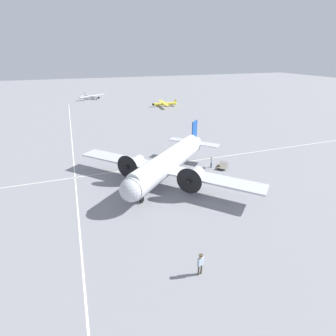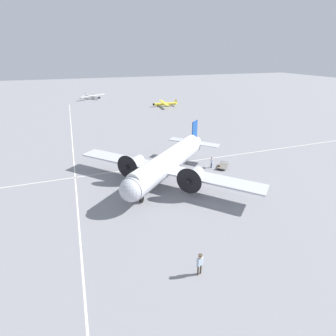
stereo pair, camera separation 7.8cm
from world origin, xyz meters
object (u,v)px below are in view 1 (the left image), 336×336
(passenger_boarding, at_px, (211,161))
(traffic_cone, at_px, (131,198))
(suitcase_near_door, at_px, (219,167))
(light_aircraft_taxiing, at_px, (164,104))
(crew_foreground, at_px, (200,262))
(airliner_main, at_px, (166,163))
(baggage_cart, at_px, (222,166))
(light_aircraft_distant, at_px, (92,97))

(passenger_boarding, height_order, traffic_cone, passenger_boarding)
(suitcase_near_door, distance_m, light_aircraft_taxiing, 46.54)
(crew_foreground, bearing_deg, traffic_cone, 88.16)
(crew_foreground, height_order, light_aircraft_taxiing, light_aircraft_taxiing)
(suitcase_near_door, bearing_deg, airliner_main, -172.19)
(suitcase_near_door, bearing_deg, baggage_cart, 14.75)
(light_aircraft_distant, bearing_deg, traffic_cone, -36.50)
(crew_foreground, height_order, passenger_boarding, crew_foreground)
(airliner_main, xyz_separation_m, light_aircraft_distant, (-2.95, 68.21, -1.70))
(crew_foreground, relative_size, traffic_cone, 3.19)
(airliner_main, xyz_separation_m, traffic_cone, (-5.23, -3.03, -2.26))
(suitcase_near_door, xyz_separation_m, light_aircraft_taxiing, (7.91, 45.86, 0.54))
(light_aircraft_taxiing, relative_size, traffic_cone, 17.90)
(light_aircraft_distant, bearing_deg, airliner_main, -32.19)
(airliner_main, distance_m, crew_foreground, 15.31)
(baggage_cart, bearing_deg, light_aircraft_taxiing, -147.11)
(crew_foreground, height_order, traffic_cone, crew_foreground)
(airliner_main, relative_size, crew_foreground, 10.74)
(light_aircraft_distant, height_order, traffic_cone, light_aircraft_distant)
(suitcase_near_door, height_order, light_aircraft_distant, light_aircraft_distant)
(light_aircraft_taxiing, bearing_deg, airliner_main, 76.28)
(airliner_main, relative_size, traffic_cone, 34.26)
(light_aircraft_distant, xyz_separation_m, traffic_cone, (-2.28, -71.25, -0.56))
(crew_foreground, xyz_separation_m, light_aircraft_taxiing, (18.74, 61.96, -0.31))
(passenger_boarding, relative_size, light_aircraft_distant, 0.18)
(crew_foreground, distance_m, passenger_boarding, 19.70)
(airliner_main, relative_size, baggage_cart, 8.03)
(baggage_cart, bearing_deg, passenger_boarding, -70.65)
(suitcase_near_door, xyz_separation_m, baggage_cart, (0.74, 0.20, 0.01))
(baggage_cart, xyz_separation_m, traffic_cone, (-14.04, -4.34, -0.02))
(light_aircraft_distant, bearing_deg, baggage_cart, -24.69)
(crew_foreground, height_order, baggage_cart, crew_foreground)
(airliner_main, xyz_separation_m, crew_foreground, (-2.76, -15.00, -1.39))
(airliner_main, height_order, light_aircraft_taxiing, airliner_main)
(airliner_main, distance_m, passenger_boarding, 7.74)
(airliner_main, bearing_deg, passenger_boarding, 152.00)
(airliner_main, xyz_separation_m, suitcase_near_door, (8.07, 1.11, -2.25))
(passenger_boarding, relative_size, light_aircraft_taxiing, 0.16)
(crew_foreground, bearing_deg, light_aircraft_taxiing, 59.67)
(crew_foreground, distance_m, light_aircraft_distant, 83.21)
(suitcase_near_door, relative_size, traffic_cone, 1.04)
(passenger_boarding, height_order, suitcase_near_door, passenger_boarding)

